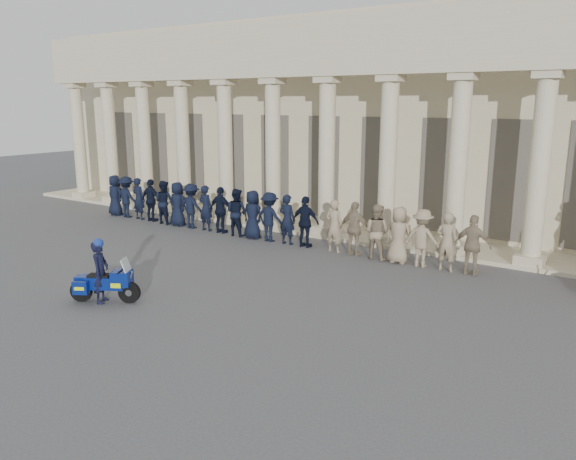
{
  "coord_description": "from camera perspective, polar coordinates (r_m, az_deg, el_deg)",
  "views": [
    {
      "loc": [
        9.85,
        -11.22,
        5.39
      ],
      "look_at": [
        0.66,
        2.38,
        1.6
      ],
      "focal_mm": 35.0,
      "sensor_mm": 36.0,
      "label": 1
    }
  ],
  "objects": [
    {
      "name": "rider",
      "position": [
        16.06,
        -18.52,
        -3.94
      ],
      "size": [
        0.66,
        0.74,
        1.8
      ],
      "rotation": [
        0.0,
        0.0,
        2.08
      ],
      "color": "black",
      "rests_on": "ground"
    },
    {
      "name": "officer_rank",
      "position": [
        22.39,
        -3.73,
        1.6
      ],
      "size": [
        18.03,
        0.73,
        1.94
      ],
      "color": "black",
      "rests_on": "ground"
    },
    {
      "name": "ground",
      "position": [
        15.87,
        -6.85,
        -6.95
      ],
      "size": [
        90.0,
        90.0,
        0.0
      ],
      "primitive_type": "plane",
      "color": "#48484B",
      "rests_on": "ground"
    },
    {
      "name": "building",
      "position": [
        27.78,
        13.52,
        10.87
      ],
      "size": [
        40.0,
        12.5,
        9.0
      ],
      "color": "#C5B894",
      "rests_on": "ground"
    },
    {
      "name": "motorcycle",
      "position": [
        16.13,
        -18.07,
        -5.15
      ],
      "size": [
        1.77,
        1.27,
        1.26
      ],
      "rotation": [
        0.0,
        0.0,
        0.51
      ],
      "color": "black",
      "rests_on": "ground"
    }
  ]
}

